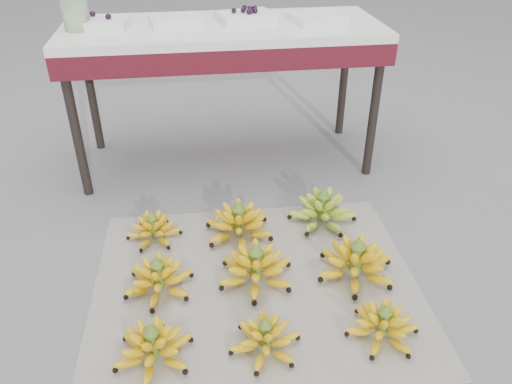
{
  "coord_description": "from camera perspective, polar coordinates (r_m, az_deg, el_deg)",
  "views": [
    {
      "loc": [
        -0.09,
        -1.5,
        1.34
      ],
      "look_at": [
        0.16,
        0.22,
        0.26
      ],
      "focal_mm": 35.0,
      "sensor_mm": 36.0,
      "label": 1
    }
  ],
  "objects": [
    {
      "name": "ground",
      "position": [
        2.01,
        -3.59,
        -9.89
      ],
      "size": [
        60.0,
        60.0,
        0.0
      ],
      "primitive_type": "plane",
      "color": "slate",
      "rests_on": "ground"
    },
    {
      "name": "newspaper_mat",
      "position": [
        1.98,
        -0.01,
        -10.54
      ],
      "size": [
        1.28,
        1.08,
        0.01
      ],
      "primitive_type": "cube",
      "rotation": [
        0.0,
        0.0,
        -0.03
      ],
      "color": "white",
      "rests_on": "ground"
    },
    {
      "name": "bunch_front_left",
      "position": [
        1.72,
        -11.68,
        -16.96
      ],
      "size": [
        0.3,
        0.3,
        0.16
      ],
      "rotation": [
        0.0,
        0.0,
        0.15
      ],
      "color": "#FFDD00",
      "rests_on": "newspaper_mat"
    },
    {
      "name": "bunch_front_center",
      "position": [
        1.72,
        1.04,
        -16.39
      ],
      "size": [
        0.26,
        0.26,
        0.15
      ],
      "rotation": [
        0.0,
        0.0,
        0.11
      ],
      "color": "#FFDD00",
      "rests_on": "newspaper_mat"
    },
    {
      "name": "bunch_front_right",
      "position": [
        1.81,
        14.28,
        -14.56
      ],
      "size": [
        0.32,
        0.32,
        0.15
      ],
      "rotation": [
        0.0,
        0.0,
        -0.36
      ],
      "color": "#FFDD00",
      "rests_on": "newspaper_mat"
    },
    {
      "name": "bunch_mid_left",
      "position": [
        1.95,
        -11.09,
        -9.7
      ],
      "size": [
        0.27,
        0.27,
        0.16
      ],
      "rotation": [
        0.0,
        0.0,
        0.02
      ],
      "color": "#FFDD00",
      "rests_on": "newspaper_mat"
    },
    {
      "name": "bunch_mid_center",
      "position": [
        1.95,
        -0.02,
        -8.67
      ],
      "size": [
        0.32,
        0.32,
        0.18
      ],
      "rotation": [
        0.0,
        0.0,
        -0.08
      ],
      "color": "#FFDD00",
      "rests_on": "newspaper_mat"
    },
    {
      "name": "bunch_mid_right",
      "position": [
        2.01,
        11.35,
        -7.9
      ],
      "size": [
        0.33,
        0.33,
        0.19
      ],
      "rotation": [
        0.0,
        0.0,
        -0.07
      ],
      "color": "#FFDD00",
      "rests_on": "newspaper_mat"
    },
    {
      "name": "bunch_back_left",
      "position": [
        2.22,
        -11.61,
        -4.2
      ],
      "size": [
        0.27,
        0.27,
        0.14
      ],
      "rotation": [
        0.0,
        0.0,
        -0.19
      ],
      "color": "#FFDD00",
      "rests_on": "newspaper_mat"
    },
    {
      "name": "bunch_back_center",
      "position": [
        2.18,
        -1.98,
        -3.68
      ],
      "size": [
        0.39,
        0.39,
        0.18
      ],
      "rotation": [
        0.0,
        0.0,
        0.35
      ],
      "color": "#FFDD00",
      "rests_on": "newspaper_mat"
    },
    {
      "name": "bunch_back_right",
      "position": [
        2.29,
        7.59,
        -2.11
      ],
      "size": [
        0.39,
        0.39,
        0.18
      ],
      "rotation": [
        0.0,
        0.0,
        0.35
      ],
      "color": "olive",
      "rests_on": "newspaper_mat"
    },
    {
      "name": "vendor_table",
      "position": [
        2.59,
        -3.76,
        16.77
      ],
      "size": [
        1.56,
        0.62,
        0.75
      ],
      "color": "black",
      "rests_on": "ground"
    },
    {
      "name": "tray_far_left",
      "position": [
        2.61,
        -17.35,
        18.02
      ],
      "size": [
        0.28,
        0.22,
        0.07
      ],
      "color": "silver",
      "rests_on": "vendor_table"
    },
    {
      "name": "tray_left",
      "position": [
        2.59,
        -9.15,
        18.82
      ],
      "size": [
        0.27,
        0.22,
        0.04
      ],
      "color": "silver",
      "rests_on": "vendor_table"
    },
    {
      "name": "tray_right",
      "position": [
        2.62,
        -1.19,
        19.42
      ],
      "size": [
        0.31,
        0.25,
        0.07
      ],
      "color": "silver",
      "rests_on": "vendor_table"
    },
    {
      "name": "tray_far_right",
      "position": [
        2.61,
        7.08,
        19.11
      ],
      "size": [
        0.29,
        0.24,
        0.04
      ],
      "color": "silver",
      "rests_on": "vendor_table"
    },
    {
      "name": "glass_jar",
      "position": [
        2.58,
        -19.94,
        18.67
      ],
      "size": [
        0.16,
        0.16,
        0.15
      ],
      "primitive_type": "cylinder",
      "rotation": [
        0.0,
        0.0,
        0.36
      ],
      "color": "#D6F3C1",
      "rests_on": "vendor_table"
    }
  ]
}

